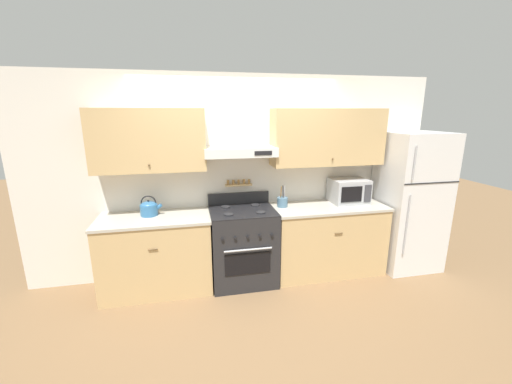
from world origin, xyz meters
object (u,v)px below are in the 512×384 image
(stove_range, at_px, (243,246))
(microwave, at_px, (349,191))
(tea_kettle, at_px, (149,208))
(utensil_crock, at_px, (282,202))
(refrigerator, at_px, (410,201))

(stove_range, relative_size, microwave, 2.30)
(stove_range, bearing_deg, tea_kettle, 174.81)
(stove_range, bearing_deg, utensil_crock, 10.56)
(stove_range, xyz_separation_m, refrigerator, (2.29, -0.03, 0.45))
(utensil_crock, bearing_deg, tea_kettle, -180.00)
(microwave, xyz_separation_m, utensil_crock, (-0.92, -0.02, -0.09))
(stove_range, xyz_separation_m, tea_kettle, (-1.09, 0.10, 0.53))
(refrigerator, xyz_separation_m, tea_kettle, (-3.37, 0.13, 0.09))
(refrigerator, relative_size, tea_kettle, 7.24)
(refrigerator, height_order, tea_kettle, refrigerator)
(microwave, bearing_deg, utensil_crock, -178.90)
(refrigerator, height_order, utensil_crock, refrigerator)
(utensil_crock, bearing_deg, refrigerator, -4.31)
(stove_range, relative_size, utensil_crock, 3.94)
(stove_range, distance_m, utensil_crock, 0.74)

